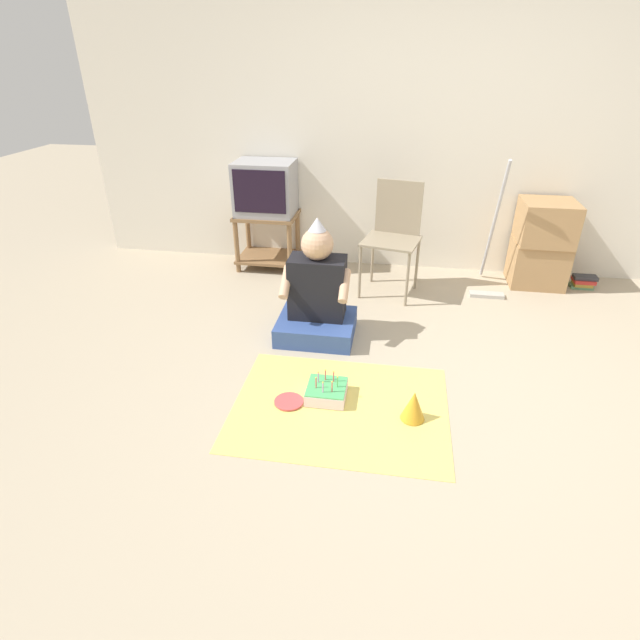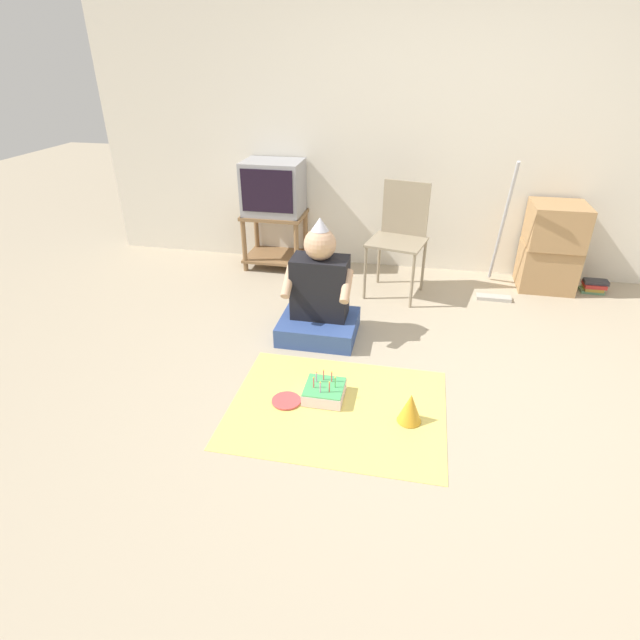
% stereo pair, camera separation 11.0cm
% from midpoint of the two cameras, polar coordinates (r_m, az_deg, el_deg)
% --- Properties ---
extents(ground_plane, '(16.00, 16.00, 0.00)m').
position_cam_midpoint_polar(ground_plane, '(3.03, 12.04, -9.66)').
color(ground_plane, tan).
extents(wall_back, '(6.40, 0.06, 2.55)m').
position_cam_midpoint_polar(wall_back, '(4.62, 13.00, 20.86)').
color(wall_back, silver).
rests_on(wall_back, ground_plane).
extents(tv_stand, '(0.56, 0.43, 0.51)m').
position_cam_midpoint_polar(tv_stand, '(4.77, -6.66, 9.56)').
color(tv_stand, olive).
rests_on(tv_stand, ground_plane).
extents(tv, '(0.52, 0.41, 0.47)m').
position_cam_midpoint_polar(tv, '(4.65, -6.96, 14.75)').
color(tv, '#99999E').
rests_on(tv, tv_stand).
extents(folding_chair, '(0.51, 0.49, 0.92)m').
position_cam_midpoint_polar(folding_chair, '(4.20, 7.72, 10.16)').
color(folding_chair, gray).
rests_on(folding_chair, ground_plane).
extents(cardboard_box_stack, '(0.45, 0.42, 0.74)m').
position_cam_midpoint_polar(cardboard_box_stack, '(4.71, 23.40, 8.04)').
color(cardboard_box_stack, '#A87F51').
rests_on(cardboard_box_stack, ground_plane).
extents(dust_mop, '(0.28, 0.47, 1.13)m').
position_cam_midpoint_polar(dust_mop, '(4.42, 18.25, 6.98)').
color(dust_mop, '#B2ADA3').
rests_on(dust_mop, ground_plane).
extents(book_pile, '(0.21, 0.14, 0.11)m').
position_cam_midpoint_polar(book_pile, '(4.91, 27.29, 3.92)').
color(book_pile, '#60936B').
rests_on(book_pile, ground_plane).
extents(person_seated, '(0.55, 0.48, 0.87)m').
position_cam_midpoint_polar(person_seated, '(3.54, -1.25, 2.57)').
color(person_seated, '#334C8C').
rests_on(person_seated, ground_plane).
extents(party_cloth, '(1.24, 0.97, 0.01)m').
position_cam_midpoint_polar(party_cloth, '(2.96, 1.23, -9.93)').
color(party_cloth, '#EAD666').
rests_on(party_cloth, ground_plane).
extents(birthday_cake, '(0.23, 0.23, 0.15)m').
position_cam_midpoint_polar(birthday_cake, '(3.00, -0.31, -8.17)').
color(birthday_cake, silver).
rests_on(birthday_cake, party_cloth).
extents(party_hat_blue, '(0.14, 0.14, 0.18)m').
position_cam_midpoint_polar(party_hat_blue, '(2.86, 9.55, -9.62)').
color(party_hat_blue, gold).
rests_on(party_hat_blue, party_cloth).
extents(paper_plate, '(0.17, 0.17, 0.01)m').
position_cam_midpoint_polar(paper_plate, '(2.99, -4.65, -9.28)').
color(paper_plate, '#D84C4C').
rests_on(paper_plate, party_cloth).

